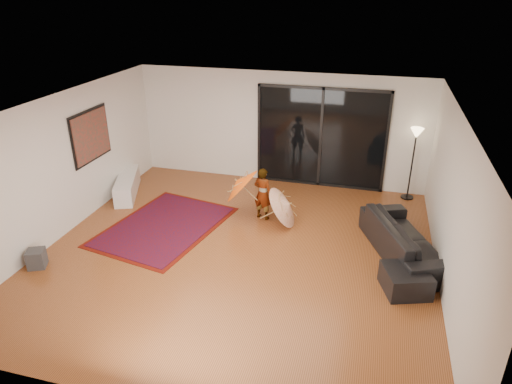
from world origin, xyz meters
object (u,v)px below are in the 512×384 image
(media_console, at_px, (127,185))
(ottoman, at_px, (406,280))
(sofa, at_px, (405,239))
(child, at_px, (263,194))

(media_console, distance_m, ottoman, 6.57)
(sofa, relative_size, ottoman, 3.34)
(sofa, bearing_deg, child, 52.15)
(sofa, bearing_deg, ottoman, 156.52)
(sofa, relative_size, child, 2.03)
(sofa, xyz_separation_m, ottoman, (-0.00, -1.10, -0.14))
(media_console, bearing_deg, child, -27.77)
(ottoman, xyz_separation_m, child, (-2.83, 1.84, 0.37))
(sofa, xyz_separation_m, child, (-2.84, 0.74, 0.23))
(media_console, relative_size, ottoman, 2.33)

